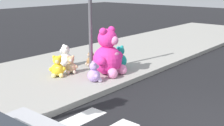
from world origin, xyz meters
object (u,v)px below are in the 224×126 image
at_px(plush_yellow, 57,68).
at_px(plush_tan, 71,66).
at_px(plush_brown, 91,60).
at_px(plush_white, 65,58).
at_px(plush_pink_large, 109,56).
at_px(plush_teal, 119,59).
at_px(plush_lavender, 94,74).
at_px(sign_pole, 90,16).

distance_m(plush_yellow, plush_tan, 0.48).
relative_size(plush_brown, plush_white, 0.67).
height_order(plush_pink_large, plush_yellow, plush_pink_large).
bearing_deg(plush_pink_large, plush_teal, 16.60).
distance_m(plush_teal, plush_lavender, 1.61).
relative_size(plush_brown, plush_teal, 0.68).
height_order(plush_yellow, plush_lavender, plush_yellow).
distance_m(plush_pink_large, plush_tan, 1.20).
relative_size(plush_pink_large, plush_lavender, 2.47).
bearing_deg(plush_pink_large, sign_pole, 102.39).
bearing_deg(plush_teal, plush_white, 126.99).
height_order(plush_teal, plush_lavender, plush_teal).
distance_m(plush_teal, plush_white, 1.76).
bearing_deg(plush_brown, sign_pole, -133.61).
xyz_separation_m(plush_pink_large, plush_lavender, (-0.76, -0.15, -0.33)).
relative_size(plush_yellow, plush_tan, 1.16).
bearing_deg(sign_pole, plush_lavender, -130.28).
xyz_separation_m(plush_pink_large, plush_teal, (0.80, 0.24, -0.28)).
xyz_separation_m(plush_pink_large, plush_white, (-0.26, 1.65, -0.28)).
height_order(plush_teal, plush_white, plush_white).
distance_m(sign_pole, plush_white, 1.77).
xyz_separation_m(sign_pole, plush_white, (-0.13, 1.06, -1.41)).
height_order(plush_teal, plush_yellow, plush_teal).
bearing_deg(plush_white, sign_pole, -82.85).
relative_size(plush_teal, plush_yellow, 1.13).
bearing_deg(plush_brown, plush_white, 138.23).
xyz_separation_m(plush_brown, plush_yellow, (-1.46, -0.10, 0.06)).
distance_m(sign_pole, plush_pink_large, 1.29).
xyz_separation_m(plush_yellow, plush_lavender, (0.34, -1.15, -0.02)).
height_order(sign_pole, plush_teal, sign_pole).
bearing_deg(plush_tan, plush_pink_large, -56.88).
bearing_deg(plush_yellow, sign_pole, -22.65).
height_order(plush_pink_large, plush_white, plush_pink_large).
height_order(plush_brown, plush_yellow, plush_yellow).
height_order(plush_brown, plush_lavender, plush_lavender).
relative_size(plush_pink_large, plush_brown, 2.93).
relative_size(sign_pole, plush_brown, 6.68).
bearing_deg(plush_white, plush_teal, -53.01).
bearing_deg(plush_tan, plush_brown, 8.17).
distance_m(sign_pole, plush_teal, 1.73).
xyz_separation_m(plush_brown, plush_teal, (0.45, -0.86, 0.09)).
bearing_deg(plush_yellow, plush_white, 37.76).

